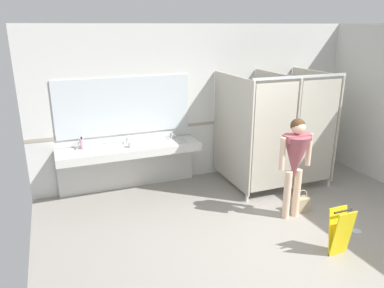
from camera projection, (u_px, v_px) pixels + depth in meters
ground_plane at (290, 253)px, 4.89m from camera, size 6.50×6.26×0.10m
wall_back at (206, 103)px, 6.99m from camera, size 6.50×0.12×2.89m
wall_back_tile_band at (207, 123)px, 7.05m from camera, size 6.50×0.01×0.06m
vanity_counter at (129, 157)px, 6.45m from camera, size 2.46×0.57×0.98m
mirror_panel at (124, 106)px, 6.36m from camera, size 2.36×0.02×1.00m
bathroom_stalls at (279, 128)px, 6.59m from camera, size 1.80×1.42×2.09m
person_standing at (295, 157)px, 5.42m from camera, size 0.56×0.41×1.58m
handbag at (301, 204)px, 5.86m from camera, size 0.27×0.14×0.37m
soap_dispenser at (82, 144)px, 6.16m from camera, size 0.07×0.07×0.21m
paper_cup at (130, 145)px, 6.22m from camera, size 0.07×0.07×0.11m
wet_floor_sign at (340, 232)px, 4.69m from camera, size 0.28×0.19×0.64m
floor_drain_cover at (356, 231)px, 5.32m from camera, size 0.14×0.14×0.01m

